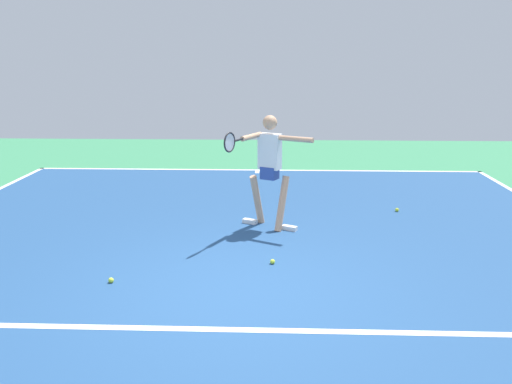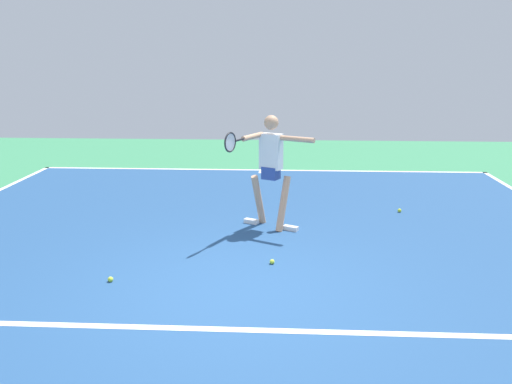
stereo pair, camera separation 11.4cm
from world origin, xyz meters
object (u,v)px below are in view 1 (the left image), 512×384
tennis_ball_by_sideline (397,210)px  tennis_ball_near_service_line (273,262)px  tennis_player (269,164)px  tennis_ball_centre_court (111,280)px

tennis_ball_by_sideline → tennis_ball_near_service_line: size_ratio=1.00×
tennis_ball_by_sideline → tennis_ball_near_service_line: 3.34m
tennis_player → tennis_ball_centre_court: size_ratio=27.54×
tennis_ball_near_service_line → tennis_ball_by_sideline: bearing=-131.0°
tennis_player → tennis_ball_by_sideline: size_ratio=27.54×
tennis_ball_by_sideline → tennis_ball_centre_court: size_ratio=1.00×
tennis_ball_near_service_line → tennis_ball_centre_court: 2.08m
tennis_player → tennis_ball_by_sideline: (-2.27, -0.98, -1.01)m
tennis_player → tennis_ball_centre_court: (1.89, 2.23, -1.01)m
tennis_player → tennis_ball_by_sideline: 2.67m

